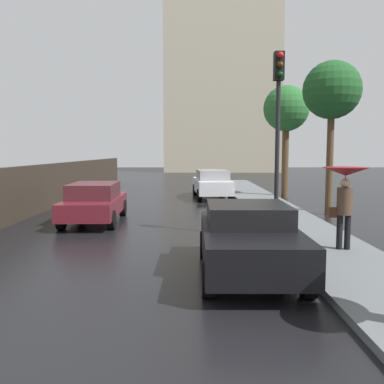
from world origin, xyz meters
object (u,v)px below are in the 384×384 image
pedestrian_with_umbrella_far (344,185)px  street_tree_near (330,92)px  car_white_mid_road (211,183)px  car_black_far_ahead (247,238)px  car_maroon_near_kerb (93,202)px  street_tree_mid (285,110)px  traffic_light (277,111)px

pedestrian_with_umbrella_far → street_tree_near: (1.70, 6.24, 3.00)m
car_white_mid_road → car_black_far_ahead: size_ratio=1.12×
car_maroon_near_kerb → street_tree_mid: bearing=-139.5°
street_tree_near → street_tree_mid: 5.82m
traffic_light → pedestrian_with_umbrella_far: bearing=-54.7°
car_maroon_near_kerb → car_white_mid_road: 8.60m
street_tree_near → car_white_mid_road: bearing=126.6°
street_tree_near → street_tree_mid: (-0.40, 5.80, -0.11)m
car_maroon_near_kerb → car_black_far_ahead: size_ratio=1.07×
street_tree_mid → traffic_light: bearing=-103.8°
car_black_far_ahead → street_tree_mid: size_ratio=0.68×
car_maroon_near_kerb → street_tree_mid: 11.77m
pedestrian_with_umbrella_far → car_white_mid_road: bearing=-70.8°
car_maroon_near_kerb → traffic_light: size_ratio=0.86×
car_maroon_near_kerb → car_black_far_ahead: (4.45, -6.04, 0.01)m
traffic_light → car_maroon_near_kerb: bearing=153.9°
car_maroon_near_kerb → street_tree_near: size_ratio=0.73×
street_tree_near → car_black_far_ahead: bearing=-118.0°
car_white_mid_road → traffic_light: size_ratio=0.90×
pedestrian_with_umbrella_far → street_tree_near: bearing=-97.9°
car_maroon_near_kerb → car_white_mid_road: car_white_mid_road is taller
car_black_far_ahead → pedestrian_with_umbrella_far: pedestrian_with_umbrella_far is taller
car_black_far_ahead → street_tree_mid: street_tree_mid is taller
street_tree_mid → car_black_far_ahead: bearing=-105.4°
street_tree_mid → pedestrian_with_umbrella_far: bearing=-96.2°
car_white_mid_road → traffic_light: traffic_light is taller
car_white_mid_road → car_black_far_ahead: (0.07, -13.44, -0.05)m
traffic_light → street_tree_near: bearing=57.0°
car_white_mid_road → street_tree_mid: 5.36m
car_white_mid_road → pedestrian_with_umbrella_far: (2.51, -11.91, 0.89)m
street_tree_near → street_tree_mid: size_ratio=1.00×
pedestrian_with_umbrella_far → street_tree_mid: bearing=-88.9°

